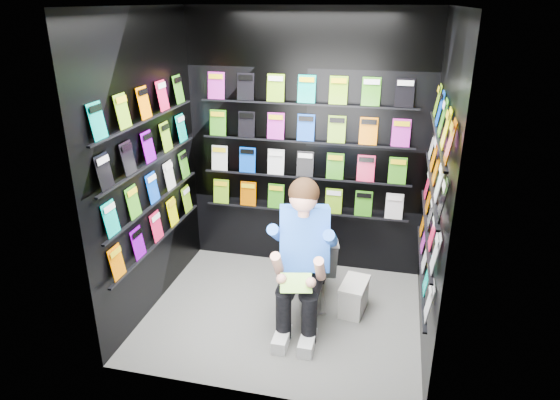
# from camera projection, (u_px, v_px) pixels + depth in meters

# --- Properties ---
(floor) EXTENTS (2.40, 2.40, 0.00)m
(floor) POSITION_uv_depth(u_px,v_px,m) (283.00, 314.00, 4.51)
(floor) COLOR slate
(floor) RESTS_ON ground
(ceiling) EXTENTS (2.40, 2.40, 0.00)m
(ceiling) POSITION_uv_depth(u_px,v_px,m) (284.00, 6.00, 3.54)
(ceiling) COLOR white
(ceiling) RESTS_ON floor
(wall_back) EXTENTS (2.40, 0.04, 2.60)m
(wall_back) POSITION_uv_depth(u_px,v_px,m) (306.00, 146.00, 4.92)
(wall_back) COLOR black
(wall_back) RESTS_ON floor
(wall_front) EXTENTS (2.40, 0.04, 2.60)m
(wall_front) POSITION_uv_depth(u_px,v_px,m) (248.00, 230.00, 3.12)
(wall_front) COLOR black
(wall_front) RESTS_ON floor
(wall_left) EXTENTS (0.04, 2.00, 2.60)m
(wall_left) POSITION_uv_depth(u_px,v_px,m) (147.00, 168.00, 4.28)
(wall_left) COLOR black
(wall_left) RESTS_ON floor
(wall_right) EXTENTS (0.04, 2.00, 2.60)m
(wall_right) POSITION_uv_depth(u_px,v_px,m) (438.00, 191.00, 3.77)
(wall_right) COLOR black
(wall_right) RESTS_ON floor
(comics_back) EXTENTS (2.10, 0.06, 1.37)m
(comics_back) POSITION_uv_depth(u_px,v_px,m) (306.00, 146.00, 4.90)
(comics_back) COLOR #DB1A49
(comics_back) RESTS_ON wall_back
(comics_left) EXTENTS (0.06, 1.70, 1.37)m
(comics_left) POSITION_uv_depth(u_px,v_px,m) (150.00, 168.00, 4.27)
(comics_left) COLOR #DB1A49
(comics_left) RESTS_ON wall_left
(comics_right) EXTENTS (0.06, 1.70, 1.37)m
(comics_right) POSITION_uv_depth(u_px,v_px,m) (434.00, 190.00, 3.77)
(comics_right) COLOR #DB1A49
(comics_right) RESTS_ON wall_right
(toilet) EXTENTS (0.58, 0.82, 0.73)m
(toilet) POSITION_uv_depth(u_px,v_px,m) (312.00, 263.00, 4.64)
(toilet) COLOR white
(toilet) RESTS_ON floor
(longbox) EXTENTS (0.25, 0.38, 0.27)m
(longbox) POSITION_uv_depth(u_px,v_px,m) (354.00, 298.00, 4.51)
(longbox) COLOR silver
(longbox) RESTS_ON floor
(longbox_lid) EXTENTS (0.27, 0.40, 0.03)m
(longbox_lid) POSITION_uv_depth(u_px,v_px,m) (355.00, 284.00, 4.46)
(longbox_lid) COLOR silver
(longbox_lid) RESTS_ON longbox
(reader) EXTENTS (0.72, 0.91, 1.49)m
(reader) POSITION_uv_depth(u_px,v_px,m) (305.00, 239.00, 4.14)
(reader) COLOR blue
(reader) RESTS_ON toilet
(held_comic) EXTENTS (0.28, 0.20, 0.11)m
(held_comic) POSITION_uv_depth(u_px,v_px,m) (296.00, 283.00, 3.90)
(held_comic) COLOR #20984D
(held_comic) RESTS_ON reader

